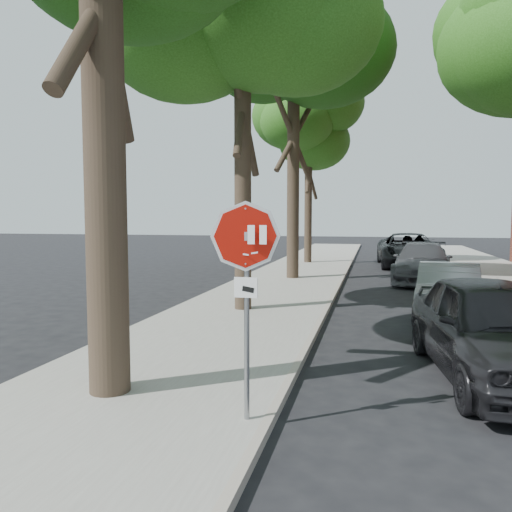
% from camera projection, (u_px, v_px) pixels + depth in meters
% --- Properties ---
extents(ground, '(120.00, 120.00, 0.00)m').
position_uv_depth(ground, '(305.00, 434.00, 5.84)').
color(ground, black).
rests_on(ground, ground).
extents(sidewalk_left, '(4.00, 55.00, 0.12)m').
position_uv_depth(sidewalk_left, '(281.00, 286.00, 18.05)').
color(sidewalk_left, gray).
rests_on(sidewalk_left, ground).
extents(curb_left, '(0.12, 55.00, 0.13)m').
position_uv_depth(curb_left, '(338.00, 287.00, 17.58)').
color(curb_left, '#9E9384').
rests_on(curb_left, ground).
extents(curb_right, '(0.12, 55.00, 0.13)m').
position_uv_depth(curb_right, '(472.00, 292.00, 16.57)').
color(curb_right, '#9E9384').
rests_on(curb_right, ground).
extents(stop_sign, '(0.76, 0.34, 2.61)m').
position_uv_depth(stop_sign, '(246.00, 268.00, 5.83)').
color(stop_sign, gray).
rests_on(stop_sign, sidewalk_left).
extents(tree_mid_a, '(5.59, 5.19, 9.84)m').
position_uv_depth(tree_mid_a, '(243.00, 19.00, 12.75)').
color(tree_mid_a, black).
rests_on(tree_mid_a, sidewalk_left).
extents(tree_mid_b, '(5.88, 5.46, 10.36)m').
position_uv_depth(tree_mid_b, '(294.00, 77.00, 19.47)').
color(tree_mid_b, black).
rests_on(tree_mid_b, sidewalk_left).
extents(tree_far, '(5.29, 4.91, 9.33)m').
position_uv_depth(tree_far, '(309.00, 128.00, 26.38)').
color(tree_far, black).
rests_on(tree_far, sidewalk_left).
extents(car_a, '(2.45, 4.94, 1.62)m').
position_uv_depth(car_a, '(494.00, 328.00, 7.80)').
color(car_a, black).
rests_on(car_a, ground).
extents(car_b, '(1.99, 4.31, 1.37)m').
position_uv_depth(car_b, '(448.00, 291.00, 12.56)').
color(car_b, gray).
rests_on(car_b, ground).
extents(car_c, '(2.67, 5.47, 1.53)m').
position_uv_depth(car_c, '(422.00, 263.00, 19.42)').
color(car_c, '#414246').
rests_on(car_c, ground).
extents(car_d, '(3.11, 6.30, 1.72)m').
position_uv_depth(car_d, '(408.00, 250.00, 25.29)').
color(car_d, black).
rests_on(car_d, ground).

